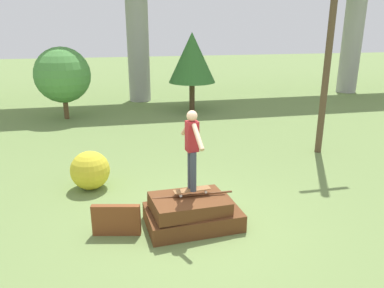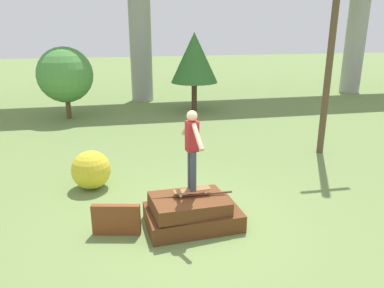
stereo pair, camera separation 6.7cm
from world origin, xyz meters
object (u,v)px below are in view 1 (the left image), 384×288
Objects in this scene: skateboard at (192,190)px; tree_behind_left at (192,58)px; utility_pole at (331,30)px; skater at (192,145)px; bush_yellow_flowering at (90,170)px; tree_behind_right at (63,75)px.

tree_behind_left reaches higher than skateboard.
skater is at bearing -143.87° from utility_pole.
utility_pole reaches higher than bush_yellow_flowering.
bush_yellow_flowering is at bearing -169.11° from utility_pole.
tree_behind_left reaches higher than skater.
skateboard is 10.48m from tree_behind_left.
skater is 3.26m from bush_yellow_flowering.
skateboard is 6.68m from utility_pole.
tree_behind_left is at bearing 77.90° from skateboard.
tree_behind_right is at bearing 143.03° from utility_pole.
skater is at bearing -102.10° from tree_behind_left.
tree_behind_right is at bearing 109.18° from skateboard.
tree_behind_right reaches higher than bush_yellow_flowering.
utility_pole reaches higher than skater.
skater is at bearing -70.82° from tree_behind_right.
skater is at bearing -46.86° from bush_yellow_flowering.
skater is 1.67× the size of bush_yellow_flowering.
skater is 0.45× the size of tree_behind_left.
tree_behind_left is (2.17, 10.12, 0.72)m from skater.
skateboard is 10.36m from tree_behind_right.
bush_yellow_flowering is at bearing -118.18° from tree_behind_left.
utility_pole is 7.50× the size of bush_yellow_flowering.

